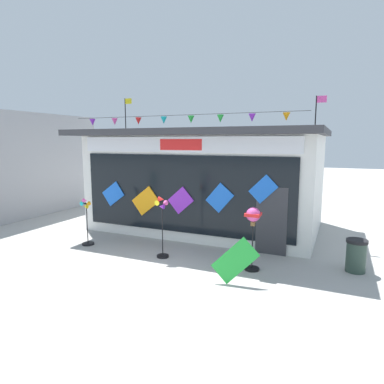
{
  "coord_description": "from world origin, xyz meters",
  "views": [
    {
      "loc": [
        4.57,
        -6.05,
        3.29
      ],
      "look_at": [
        0.37,
        3.43,
        1.74
      ],
      "focal_mm": 31.61,
      "sensor_mm": 36.0,
      "label": 1
    }
  ],
  "objects": [
    {
      "name": "wind_spinner_far_left",
      "position": [
        -2.75,
        2.18,
        0.76
      ],
      "size": [
        0.38,
        0.38,
        1.52
      ],
      "color": "black",
      "rests_on": "ground_plane"
    },
    {
      "name": "neighbour_building",
      "position": [
        -10.09,
        5.24,
        2.27
      ],
      "size": [
        5.03,
        6.54,
        4.53
      ],
      "primitive_type": "cube",
      "color": "#99999E",
      "rests_on": "ground_plane"
    },
    {
      "name": "display_kite_on_ground",
      "position": [
        2.44,
        1.25,
        0.55
      ],
      "size": [
        1.1,
        0.33,
        1.1
      ],
      "primitive_type": "cube",
      "rotation": [
        -0.3,
        0.79,
        0.0
      ],
      "color": "green",
      "rests_on": "ground_plane"
    },
    {
      "name": "wind_spinner_center_left",
      "position": [
        2.6,
        2.22,
        1.27
      ],
      "size": [
        0.39,
        0.39,
        1.65
      ],
      "color": "black",
      "rests_on": "ground_plane"
    },
    {
      "name": "wind_spinner_left",
      "position": [
        0.02,
        2.12,
        1.05
      ],
      "size": [
        0.35,
        0.35,
        1.77
      ],
      "color": "black",
      "rests_on": "ground_plane"
    },
    {
      "name": "ground_plane",
      "position": [
        0.0,
        0.0,
        0.0
      ],
      "size": [
        80.0,
        80.0,
        0.0
      ],
      "primitive_type": "plane",
      "color": "#ADAAA5"
    },
    {
      "name": "trash_bin",
      "position": [
        5.05,
        3.18,
        0.43
      ],
      "size": [
        0.52,
        0.52,
        0.84
      ],
      "color": "#2D4238",
      "rests_on": "ground_plane"
    },
    {
      "name": "kite_shop_building",
      "position": [
        -0.11,
        6.07,
        1.87
      ],
      "size": [
        8.48,
        5.75,
        5.08
      ],
      "color": "silver",
      "rests_on": "ground_plane"
    }
  ]
}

